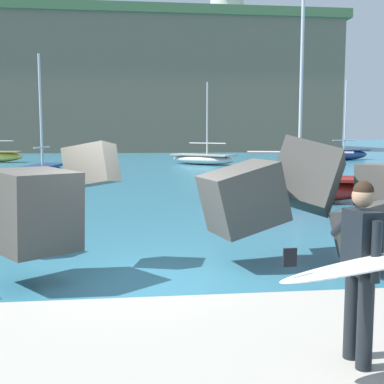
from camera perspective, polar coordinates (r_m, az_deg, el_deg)
ground_plane at (r=8.73m, az=-6.72°, el=-9.65°), size 400.00×400.00×0.00m
breakwater_jetty at (r=9.47m, az=-14.90°, el=-1.22°), size 32.63×6.10×2.50m
surfer_with_board at (r=4.92m, az=19.75°, el=-7.46°), size 2.11×1.23×1.78m
boat_mid_left at (r=49.27m, az=17.33°, el=4.17°), size 5.59×3.84×7.40m
boat_mid_centre at (r=39.95m, az=1.23°, el=3.84°), size 5.50×5.45×6.49m
boat_far_left at (r=18.49m, az=10.69°, el=0.54°), size 6.59×3.84×7.55m
boat_far_centre at (r=26.37m, az=-16.54°, el=2.20°), size 2.05×4.32×6.35m
mooring_buoy_inner at (r=31.80m, az=6.21°, el=2.62°), size 0.44×0.44×0.44m
mooring_buoy_middle at (r=32.91m, az=7.45°, el=2.74°), size 0.44×0.44×0.44m
headland_bluff at (r=82.28m, az=-13.09°, el=11.39°), size 75.45×33.91×18.87m
station_building_west at (r=80.46m, az=-18.87°, el=20.00°), size 7.57×6.88×5.15m
station_building_central at (r=80.72m, az=-13.26°, el=20.25°), size 5.74×7.72×5.49m
station_building_east at (r=88.64m, az=-10.93°, el=18.84°), size 5.77×5.17×4.84m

